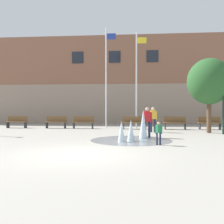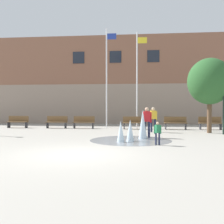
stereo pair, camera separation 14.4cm
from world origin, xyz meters
name	(u,v)px [view 1 (the left image)]	position (x,y,z in m)	size (l,w,h in m)	color
ground_plane	(78,154)	(0.00, 0.00, 0.00)	(100.00, 100.00, 0.00)	#9E998E
library_building	(117,82)	(0.00, 18.69, 4.17)	(36.00, 6.05, 8.34)	gray
splash_fountain	(135,130)	(1.91, 3.97, 0.51)	(3.93, 3.93, 1.48)	gray
park_bench_far_left	(17,122)	(-7.11, 10.56, 0.48)	(1.60, 0.44, 0.91)	#28282D
park_bench_under_left_flagpole	(56,122)	(-4.02, 10.53, 0.48)	(1.60, 0.44, 0.91)	#28282D
park_bench_center	(83,122)	(-1.92, 10.45, 0.48)	(1.60, 0.44, 0.91)	#28282D
park_bench_under_right_flagpole	(133,122)	(1.80, 10.29, 0.48)	(1.60, 0.44, 0.91)	#28282D
park_bench_near_trashcan	(175,123)	(4.78, 10.34, 0.48)	(1.60, 0.44, 0.91)	#28282D
park_bench_far_right	(209,123)	(7.22, 10.44, 0.48)	(1.60, 0.44, 0.91)	#28282D
adult_watching	(153,118)	(3.06, 8.08, 0.93)	(0.50, 0.30, 1.59)	#1E233D
adult_near_bench	(147,120)	(2.57, 5.10, 0.93)	(0.50, 0.25, 1.59)	#1E233D
child_with_pink_shirt	(159,131)	(2.92, 2.38, 0.58)	(0.31, 0.22, 0.99)	#1E233D
flagpole_left	(106,75)	(-0.28, 11.29, 4.06)	(0.80, 0.10, 7.64)	silver
flagpole_right	(137,77)	(2.05, 11.29, 3.88)	(0.80, 0.10, 7.29)	silver
lamp_post_right_lane	(224,91)	(7.11, 7.16, 2.54)	(0.32, 0.32, 3.89)	#192D23
street_tree_near_building	(209,82)	(6.50, 7.95, 3.18)	(2.69, 2.69, 4.62)	brown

